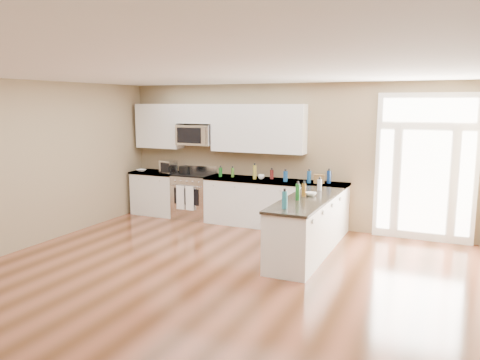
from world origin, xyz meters
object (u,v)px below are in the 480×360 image
Objects in this scene: kitchen_range at (194,196)px; stockpot at (184,170)px; peninsula_cabinet at (306,229)px; toaster_oven at (168,167)px.

stockpot is at bearing -151.94° from kitchen_range.
peninsula_cabinet is 7.21× the size of toaster_oven.
toaster_oven is at bearing 158.68° from peninsula_cabinet.
toaster_oven is (-3.44, 1.34, 0.64)m from peninsula_cabinet.
peninsula_cabinet is at bearing -6.54° from toaster_oven.
kitchen_range is (-2.88, 1.45, 0.04)m from peninsula_cabinet.
peninsula_cabinet is 10.02× the size of stockpot.
kitchen_range is at bearing 153.31° from peninsula_cabinet.
kitchen_range is at bearing 25.23° from toaster_oven.
peninsula_cabinet is 3.40m from stockpot.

